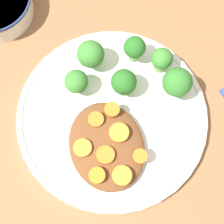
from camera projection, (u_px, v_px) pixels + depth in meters
The scene contains 17 objects.
ground_plane at pixel (112, 119), 0.56m from camera, with size 4.00×4.00×0.00m, color #8C603D.
plate at pixel (112, 116), 0.55m from camera, with size 0.28×0.28×0.02m.
stew_mound at pixel (107, 146), 0.52m from camera, with size 0.13×0.10×0.02m, color brown.
broccoli_floret_0 at pixel (162, 60), 0.55m from camera, with size 0.03×0.03×0.04m.
broccoli_floret_1 at pixel (135, 48), 0.54m from camera, with size 0.03×0.03×0.05m.
broccoli_floret_2 at pixel (76, 82), 0.53m from camera, with size 0.03×0.03×0.05m.
broccoli_floret_3 at pixel (124, 83), 0.53m from camera, with size 0.04×0.04×0.05m.
broccoli_floret_4 at pixel (91, 54), 0.54m from camera, with size 0.04×0.04×0.05m.
broccoli_floret_5 at pixel (177, 82), 0.53m from camera, with size 0.04×0.04×0.06m.
carrot_slice_0 at pixel (96, 119), 0.52m from camera, with size 0.02×0.02×0.00m, color orange.
carrot_slice_1 at pixel (121, 132), 0.51m from camera, with size 0.03×0.03×0.01m, color orange.
carrot_slice_2 at pixel (122, 175), 0.49m from camera, with size 0.03×0.03×0.00m, color orange.
carrot_slice_3 at pixel (105, 155), 0.50m from camera, with size 0.03×0.03×0.01m, color orange.
carrot_slice_4 at pixel (113, 111), 0.52m from camera, with size 0.02×0.02×0.01m, color orange.
carrot_slice_5 at pixel (83, 148), 0.51m from camera, with size 0.03×0.03×0.00m, color orange.
carrot_slice_6 at pixel (97, 175), 0.49m from camera, with size 0.02×0.02×0.01m, color orange.
carrot_slice_7 at pixel (140, 156), 0.50m from camera, with size 0.02×0.02×0.00m, color orange.
Camera 1 is at (0.16, -0.05, 0.53)m, focal length 60.00 mm.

